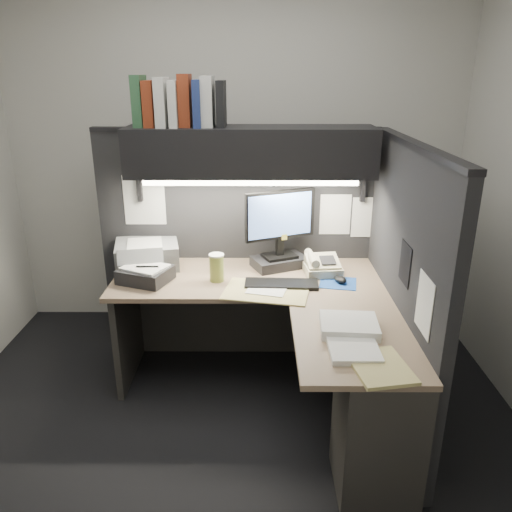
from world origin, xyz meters
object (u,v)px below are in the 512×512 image
telephone (322,266)px  desk (303,363)px  printer (147,254)px  overhead_shelf (251,151)px  coffee_cup (217,268)px  notebook_stack (146,274)px  monitor (280,237)px  keyboard (281,284)px

telephone → desk: bearing=-111.4°
telephone → printer: (-1.17, 0.13, 0.03)m
overhead_shelf → printer: size_ratio=3.80×
coffee_cup → notebook_stack: coffee_cup is taller
monitor → desk: bearing=-104.8°
notebook_stack → printer: bearing=99.0°
keyboard → telephone: bearing=40.1°
desk → monitor: (-0.11, 0.73, 0.50)m
printer → notebook_stack: bearing=-93.1°
overhead_shelf → monitor: bearing=-5.4°
telephone → notebook_stack: 1.13m
desk → telephone: size_ratio=7.09×
coffee_cup → printer: 0.55m
monitor → notebook_stack: bearing=172.9°
printer → telephone: bearing=-18.2°
desk → coffee_cup: coffee_cup is taller
overhead_shelf → telephone: 0.87m
keyboard → coffee_cup: bearing=171.6°
overhead_shelf → telephone: overhead_shelf is taller
desk → notebook_stack: (-0.96, 0.49, 0.33)m
keyboard → desk: bearing=-73.0°
telephone → notebook_stack: size_ratio=0.81×
coffee_cup → printer: size_ratio=0.41×
monitor → telephone: 0.34m
keyboard → printer: printer is taller
desk → keyboard: keyboard is taller
keyboard → notebook_stack: notebook_stack is taller
desk → keyboard: size_ratio=3.78×
desk → notebook_stack: size_ratio=5.76×
desk → overhead_shelf: (-0.30, 0.75, 1.06)m
coffee_cup → desk: bearing=-44.0°
monitor → printer: (-0.89, 0.02, -0.13)m
monitor → coffee_cup: size_ratio=3.14×
overhead_shelf → notebook_stack: overhead_shelf is taller
printer → desk: bearing=-49.1°
monitor → printer: monitor is taller
overhead_shelf → printer: 0.98m
telephone → notebook_stack: bearing=-179.6°
telephone → notebook_stack: (-1.12, -0.14, -0.00)m
keyboard → printer: (-0.89, 0.34, 0.07)m
desk → telephone: 0.73m
overhead_shelf → monitor: overhead_shelf is taller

